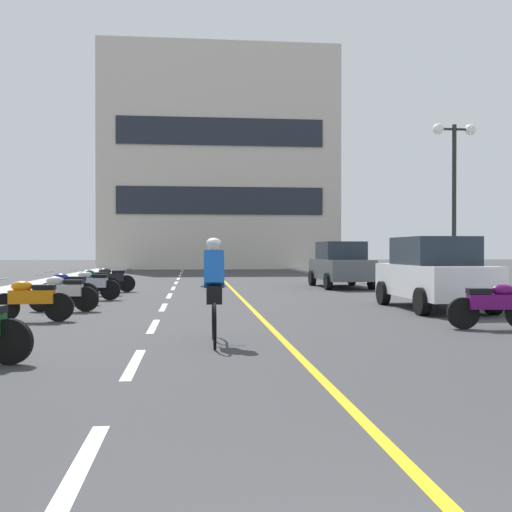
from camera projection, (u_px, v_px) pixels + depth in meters
name	position (u px, v px, depth m)	size (l,w,h in m)	color
ground_plane	(226.00, 290.00, 23.23)	(140.00, 140.00, 0.00)	#38383A
curb_left	(48.00, 285.00, 25.48)	(2.40, 72.00, 0.12)	#A8A8A3
curb_right	(387.00, 283.00, 26.94)	(2.40, 72.00, 0.12)	#A8A8A3
lane_dash_0	(77.00, 473.00, 4.12)	(0.14, 2.20, 0.01)	silver
lane_dash_1	(134.00, 363.00, 8.10)	(0.14, 2.20, 0.01)	silver
lane_dash_2	(154.00, 326.00, 12.08)	(0.14, 2.20, 0.01)	silver
lane_dash_3	(163.00, 307.00, 16.06)	(0.14, 2.20, 0.01)	silver
lane_dash_4	(169.00, 296.00, 20.04)	(0.14, 2.20, 0.01)	silver
lane_dash_5	(173.00, 288.00, 24.02)	(0.14, 2.20, 0.01)	silver
lane_dash_6	(176.00, 283.00, 28.00)	(0.14, 2.20, 0.01)	silver
lane_dash_7	(178.00, 279.00, 31.98)	(0.14, 2.20, 0.01)	silver
lane_dash_8	(180.00, 276.00, 35.96)	(0.14, 2.20, 0.01)	silver
lane_dash_9	(181.00, 273.00, 39.94)	(0.14, 2.20, 0.01)	silver
lane_dash_10	(182.00, 271.00, 43.92)	(0.14, 2.20, 0.01)	silver
lane_dash_11	(183.00, 269.00, 47.90)	(0.14, 2.20, 0.01)	silver
centre_line_yellow	(228.00, 285.00, 26.24)	(0.12, 66.00, 0.01)	gold
office_building	(218.00, 163.00, 51.91)	(18.75, 9.78, 17.53)	beige
street_lamp_mid	(454.00, 170.00, 20.26)	(1.46, 0.36, 5.51)	black
parked_car_near	(434.00, 273.00, 15.54)	(1.95, 4.22, 1.82)	black
parked_car_mid	(341.00, 264.00, 24.57)	(1.99, 4.23, 1.82)	black
motorcycle_3	(493.00, 304.00, 11.62)	(1.70, 0.60, 0.92)	black
motorcycle_4	(31.00, 299.00, 12.82)	(1.70, 0.60, 0.92)	black
motorcycle_5	(63.00, 292.00, 14.94)	(1.70, 0.60, 0.92)	black
motorcycle_6	(68.00, 287.00, 16.81)	(1.68, 0.64, 0.92)	black
motorcycle_7	(91.00, 284.00, 18.36)	(1.70, 0.60, 0.92)	black
motorcycle_8	(94.00, 281.00, 20.02)	(1.70, 0.60, 0.92)	black
motorcycle_9	(110.00, 279.00, 21.76)	(1.70, 0.60, 0.92)	black
cyclist_rider	(214.00, 288.00, 9.84)	(0.42, 1.77, 1.71)	black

